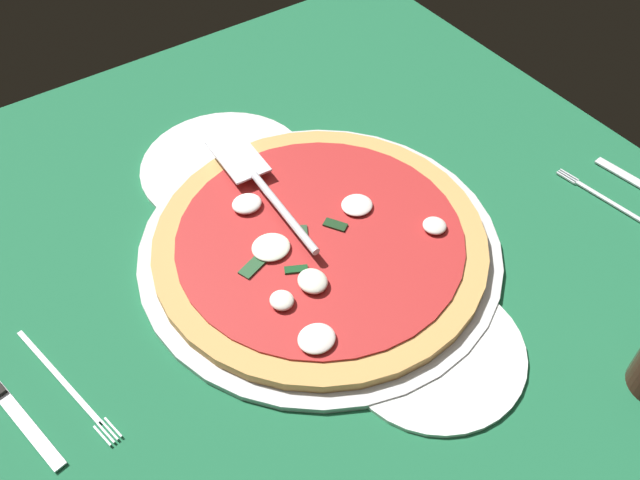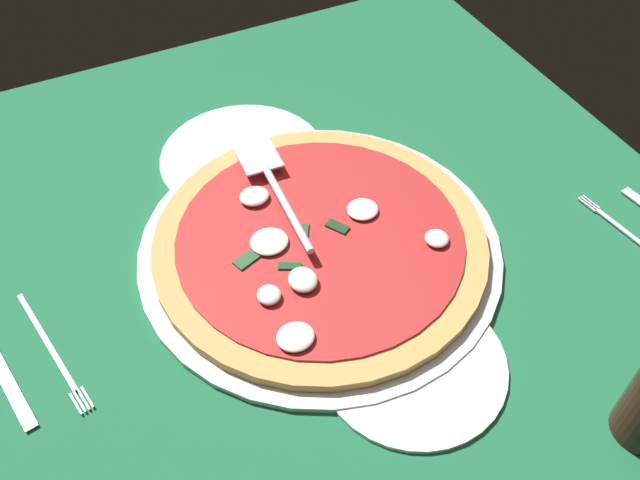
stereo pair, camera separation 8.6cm
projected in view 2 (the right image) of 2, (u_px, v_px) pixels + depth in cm
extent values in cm
cube|color=#1D623C|center=(299.00, 265.00, 86.69)|extent=(106.12, 106.12, 0.80)
cylinder|color=silver|center=(320.00, 248.00, 87.21)|extent=(45.86, 45.86, 1.25)
cylinder|color=silver|center=(243.00, 158.00, 98.92)|extent=(23.78, 23.78, 1.00)
cylinder|color=white|center=(412.00, 364.00, 76.03)|extent=(20.91, 20.91, 1.00)
cylinder|color=tan|center=(320.00, 242.00, 86.24)|extent=(41.98, 41.98, 1.37)
cylinder|color=#B02625|center=(320.00, 237.00, 85.62)|extent=(36.14, 36.14, 0.30)
ellipsoid|color=white|center=(254.00, 196.00, 89.42)|extent=(3.59, 3.92, 1.18)
ellipsoid|color=white|center=(303.00, 280.00, 80.04)|extent=(3.85, 3.41, 1.38)
ellipsoid|color=white|center=(363.00, 209.00, 88.05)|extent=(3.96, 4.10, 0.87)
ellipsoid|color=silver|center=(269.00, 241.00, 84.30)|extent=(4.55, 4.79, 0.96)
ellipsoid|color=white|center=(269.00, 295.00, 78.66)|extent=(2.94, 2.78, 1.22)
ellipsoid|color=white|center=(296.00, 337.00, 74.97)|extent=(3.95, 4.30, 1.02)
ellipsoid|color=silver|center=(437.00, 239.00, 84.58)|extent=(3.06, 2.96, 1.03)
cube|color=#1C4D26|center=(273.00, 243.00, 84.62)|extent=(2.32, 3.30, 0.30)
cube|color=#27472C|center=(305.00, 230.00, 86.05)|extent=(2.21, 1.78, 0.30)
cube|color=#12411C|center=(290.00, 266.00, 82.10)|extent=(2.20, 2.98, 0.30)
cube|color=#18381B|center=(337.00, 227.00, 86.41)|extent=(3.22, 2.72, 0.30)
cube|color=#254F2C|center=(248.00, 259.00, 82.89)|extent=(2.79, 3.94, 0.30)
cube|color=silver|center=(254.00, 149.00, 94.28)|extent=(10.11, 5.83, 0.30)
cylinder|color=silver|center=(287.00, 208.00, 86.19)|extent=(15.73, 1.86, 1.00)
cube|color=white|center=(24.00, 355.00, 77.08)|extent=(18.29, 15.02, 0.60)
cube|color=silver|center=(46.00, 340.00, 77.86)|extent=(15.91, 3.76, 0.25)
cube|color=silver|center=(76.00, 404.00, 72.54)|extent=(2.98, 0.81, 0.25)
cube|color=silver|center=(80.00, 402.00, 72.72)|extent=(2.98, 0.81, 0.25)
cube|color=silver|center=(84.00, 399.00, 72.89)|extent=(2.98, 0.81, 0.25)
cube|color=silver|center=(87.00, 397.00, 73.07)|extent=(2.98, 0.81, 0.25)
cube|color=silver|center=(9.00, 383.00, 74.17)|extent=(13.25, 3.97, 0.25)
cube|color=silver|center=(591.00, 202.00, 92.61)|extent=(3.00, 0.60, 0.25)
cube|color=silver|center=(589.00, 203.00, 92.45)|extent=(3.00, 0.60, 0.25)
cube|color=silver|center=(587.00, 205.00, 92.29)|extent=(3.00, 0.60, 0.25)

